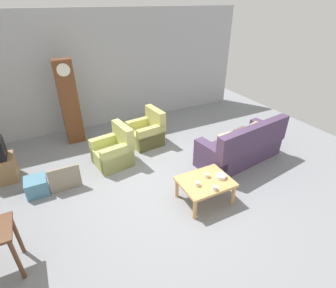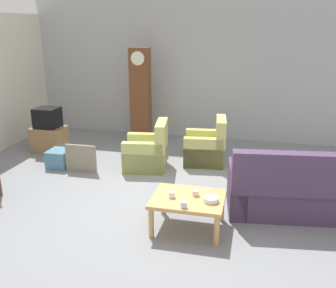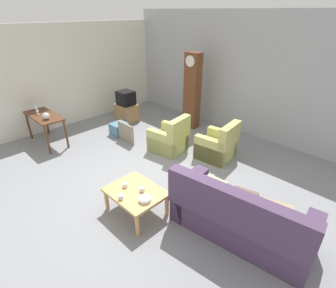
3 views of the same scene
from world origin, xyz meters
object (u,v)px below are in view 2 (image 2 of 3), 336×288
armchair_olive_near (148,153)px  armchair_olive_far (206,148)px  tv_crt (47,118)px  bowl_white_stacked (211,199)px  couch_floral (303,192)px  coffee_table_wood (188,202)px  framed_picture_leaning (81,159)px  grandfather_clock (141,96)px  tv_stand_cabinet (50,139)px  cup_blue_rimmed (184,205)px  storage_box_blue (60,158)px  cup_white_porcelain (172,195)px  cup_cream_tall (196,193)px

armchair_olive_near → armchair_olive_far: (1.06, 0.54, 0.00)m
tv_crt → bowl_white_stacked: tv_crt is taller
couch_floral → tv_crt: (-5.04, 1.71, 0.40)m
coffee_table_wood → framed_picture_leaning: size_ratio=1.60×
grandfather_clock → framed_picture_leaning: bearing=-104.9°
armchair_olive_near → tv_stand_cabinet: 2.40m
armchair_olive_far → bowl_white_stacked: 2.64m
bowl_white_stacked → cup_blue_rimmed: bearing=-142.5°
tv_stand_cabinet → armchair_olive_near: bearing=-11.1°
armchair_olive_near → framed_picture_leaning: bearing=-157.2°
armchair_olive_near → cup_blue_rimmed: bearing=-63.4°
storage_box_blue → cup_white_porcelain: 3.17m
couch_floral → tv_stand_cabinet: (-5.04, 1.71, -0.08)m
bowl_white_stacked → coffee_table_wood: bearing=170.2°
armchair_olive_far → storage_box_blue: bearing=-162.3°
grandfather_clock → tv_stand_cabinet: 2.21m
coffee_table_wood → grandfather_clock: bearing=116.4°
grandfather_clock → couch_floral: bearing=-40.3°
storage_box_blue → cup_white_porcelain: bearing=-33.4°
armchair_olive_near → coffee_table_wood: armchair_olive_near is taller
cup_white_porcelain → framed_picture_leaning: bearing=142.9°
framed_picture_leaning → bowl_white_stacked: 3.06m
couch_floral → cup_white_porcelain: couch_floral is taller
armchair_olive_near → cup_white_porcelain: 2.28m
couch_floral → armchair_olive_far: bearing=132.4°
coffee_table_wood → grandfather_clock: size_ratio=0.44×
tv_crt → cup_blue_rimmed: tv_crt is taller
armchair_olive_near → storage_box_blue: armchair_olive_near is taller
grandfather_clock → framed_picture_leaning: size_ratio=3.61×
armchair_olive_far → coffee_table_wood: 2.56m
cup_white_porcelain → couch_floral: bearing=25.0°
couch_floral → coffee_table_wood: size_ratio=2.29×
cup_cream_tall → grandfather_clock: bearing=118.0°
coffee_table_wood → grandfather_clock: (-1.76, 3.56, 0.70)m
coffee_table_wood → storage_box_blue: coffee_table_wood is taller
coffee_table_wood → cup_blue_rimmed: 0.31m
cup_blue_rimmed → cup_cream_tall: (0.09, 0.37, -0.00)m
armchair_olive_far → cup_blue_rimmed: (0.10, -2.85, 0.19)m
couch_floral → armchair_olive_far: couch_floral is taller
coffee_table_wood → tv_crt: (-3.51, 2.47, 0.36)m
cup_white_porcelain → cup_blue_rimmed: 0.32m
armchair_olive_near → cup_cream_tall: 2.31m
cup_white_porcelain → cup_blue_rimmed: cup_white_porcelain is taller
tv_stand_cabinet → bowl_white_stacked: size_ratio=3.42×
cup_cream_tall → cup_white_porcelain: bearing=-156.2°
grandfather_clock → storage_box_blue: 2.35m
couch_floral → storage_box_blue: size_ratio=5.14×
framed_picture_leaning → cup_cream_tall: size_ratio=6.82×
storage_box_blue → bowl_white_stacked: (3.15, -1.73, 0.32)m
framed_picture_leaning → bowl_white_stacked: (2.62, -1.58, 0.22)m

